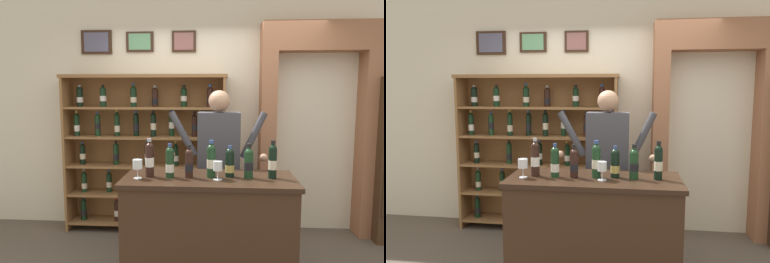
# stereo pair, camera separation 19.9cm
# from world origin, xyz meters

# --- Properties ---
(back_wall) EXTENTS (12.00, 0.19, 3.15)m
(back_wall) POSITION_xyz_m (-0.00, 1.49, 1.58)
(back_wall) COLOR beige
(back_wall) RESTS_ON ground
(wine_shelf) EXTENTS (1.98, 0.35, 1.92)m
(wine_shelf) POSITION_xyz_m (-0.83, 1.25, 1.03)
(wine_shelf) COLOR olive
(wine_shelf) RESTS_ON ground
(archway_doorway) EXTENTS (1.34, 0.45, 2.51)m
(archway_doorway) POSITION_xyz_m (1.22, 1.35, 1.42)
(archway_doorway) COLOR #9E6647
(archway_doorway) RESTS_ON ground
(tasting_counter) EXTENTS (1.49, 0.64, 0.99)m
(tasting_counter) POSITION_xyz_m (-0.02, -0.00, 0.49)
(tasting_counter) COLOR #382316
(tasting_counter) RESTS_ON ground
(shopkeeper) EXTENTS (1.03, 0.22, 1.73)m
(shopkeeper) POSITION_xyz_m (0.06, 0.59, 1.08)
(shopkeeper) COLOR #2D3347
(shopkeeper) RESTS_ON ground
(tasting_bottle_prosecco) EXTENTS (0.08, 0.08, 0.34)m
(tasting_bottle_prosecco) POSITION_xyz_m (-0.54, -0.01, 1.15)
(tasting_bottle_prosecco) COLOR black
(tasting_bottle_prosecco) RESTS_ON tasting_counter
(tasting_bottle_vin_santo) EXTENTS (0.07, 0.07, 0.30)m
(tasting_bottle_vin_santo) POSITION_xyz_m (-0.36, -0.03, 1.12)
(tasting_bottle_vin_santo) COLOR #19381E
(tasting_bottle_vin_santo) RESTS_ON tasting_counter
(tasting_bottle_rosso) EXTENTS (0.07, 0.07, 0.29)m
(tasting_bottle_rosso) POSITION_xyz_m (-0.19, -0.02, 1.12)
(tasting_bottle_rosso) COLOR black
(tasting_bottle_rosso) RESTS_ON tasting_counter
(tasting_bottle_riserva) EXTENTS (0.08, 0.08, 0.32)m
(tasting_bottle_riserva) POSITION_xyz_m (-0.00, -0.00, 1.14)
(tasting_bottle_riserva) COLOR #19381E
(tasting_bottle_riserva) RESTS_ON tasting_counter
(tasting_bottle_bianco) EXTENTS (0.08, 0.08, 0.28)m
(tasting_bottle_bianco) POSITION_xyz_m (0.16, 0.03, 1.11)
(tasting_bottle_bianco) COLOR black
(tasting_bottle_bianco) RESTS_ON tasting_counter
(tasting_bottle_super_tuscan) EXTENTS (0.08, 0.08, 0.30)m
(tasting_bottle_super_tuscan) POSITION_xyz_m (0.32, 0.00, 1.12)
(tasting_bottle_super_tuscan) COLOR #19381E
(tasting_bottle_super_tuscan) RESTS_ON tasting_counter
(tasting_bottle_chianti) EXTENTS (0.07, 0.07, 0.33)m
(tasting_bottle_chianti) POSITION_xyz_m (0.52, 0.01, 1.14)
(tasting_bottle_chianti) COLOR black
(tasting_bottle_chianti) RESTS_ON tasting_counter
(wine_glass_spare) EXTENTS (0.08, 0.08, 0.16)m
(wine_glass_spare) POSITION_xyz_m (-0.63, -0.09, 1.10)
(wine_glass_spare) COLOR silver
(wine_glass_spare) RESTS_ON tasting_counter
(wine_glass_right) EXTENTS (0.08, 0.08, 0.16)m
(wine_glass_right) POSITION_xyz_m (0.06, -0.08, 1.10)
(wine_glass_right) COLOR silver
(wine_glass_right) RESTS_ON tasting_counter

